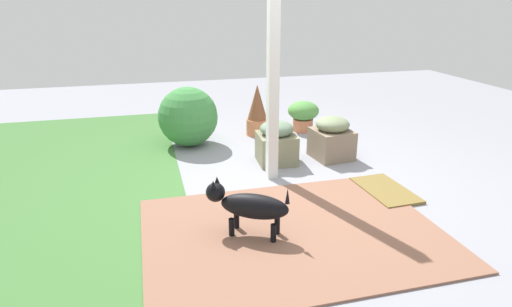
# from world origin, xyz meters

# --- Properties ---
(ground_plane) EXTENTS (12.00, 12.00, 0.00)m
(ground_plane) POSITION_xyz_m (0.00, 0.00, 0.00)
(ground_plane) COLOR gray
(brick_path) EXTENTS (1.80, 2.40, 0.02)m
(brick_path) POSITION_xyz_m (-1.02, 0.23, 0.01)
(brick_path) COLOR #885D48
(brick_path) RESTS_ON ground
(lawn_patch) EXTENTS (5.20, 2.80, 0.01)m
(lawn_patch) POSITION_xyz_m (0.60, 2.40, 0.00)
(lawn_patch) COLOR #407136
(lawn_patch) RESTS_ON ground
(porch_pillar) EXTENTS (0.11, 0.11, 2.42)m
(porch_pillar) POSITION_xyz_m (0.16, 0.06, 1.21)
(porch_pillar) COLOR white
(porch_pillar) RESTS_ON ground
(stone_planter_nearest) EXTENTS (0.49, 0.47, 0.50)m
(stone_planter_nearest) POSITION_xyz_m (0.55, -0.80, 0.25)
(stone_planter_nearest) COLOR gray
(stone_planter_nearest) RESTS_ON ground
(stone_planter_near) EXTENTS (0.45, 0.45, 0.49)m
(stone_planter_near) POSITION_xyz_m (0.57, -0.12, 0.24)
(stone_planter_near) COLOR gray
(stone_planter_near) RESTS_ON ground
(round_shrub) EXTENTS (0.76, 0.76, 0.76)m
(round_shrub) POSITION_xyz_m (1.46, 0.79, 0.38)
(round_shrub) COLOR #3E8540
(round_shrub) RESTS_ON ground
(terracotta_pot_broad) EXTENTS (0.44, 0.44, 0.43)m
(terracotta_pot_broad) POSITION_xyz_m (1.68, -0.86, 0.25)
(terracotta_pot_broad) COLOR #C4724C
(terracotta_pot_broad) RESTS_ON ground
(terracotta_pot_spiky) EXTENTS (0.30, 0.30, 0.70)m
(terracotta_pot_spiky) POSITION_xyz_m (1.67, -0.18, 0.33)
(terracotta_pot_spiky) COLOR #C87348
(terracotta_pot_spiky) RESTS_ON ground
(dog) EXTENTS (0.46, 0.64, 0.47)m
(dog) POSITION_xyz_m (-0.96, 0.59, 0.27)
(dog) COLOR black
(dog) RESTS_ON ground
(doormat) EXTENTS (0.74, 0.44, 0.03)m
(doormat) POSITION_xyz_m (-0.49, -0.92, 0.01)
(doormat) COLOR olive
(doormat) RESTS_ON ground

